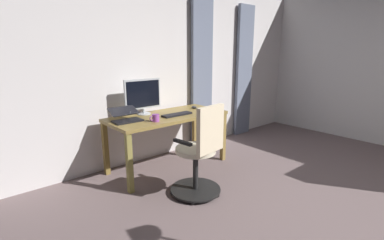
{
  "coord_description": "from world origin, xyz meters",
  "views": [
    {
      "loc": [
        2.57,
        0.5,
        1.53
      ],
      "look_at": [
        0.62,
        -1.79,
        0.79
      ],
      "focal_mm": 25.66,
      "sensor_mm": 36.0,
      "label": 1
    }
  ],
  "objects_px": {
    "office_chair": "(200,155)",
    "computer_keyboard": "(177,114)",
    "desk": "(168,121)",
    "computer_monitor": "(143,95)",
    "laptop": "(126,117)",
    "mug_coffee": "(155,118)",
    "computer_mouse": "(194,107)"
  },
  "relations": [
    {
      "from": "computer_monitor",
      "to": "office_chair",
      "type": "bearing_deg",
      "value": 91.56
    },
    {
      "from": "computer_monitor",
      "to": "laptop",
      "type": "xyz_separation_m",
      "value": [
        0.36,
        0.19,
        -0.21
      ]
    },
    {
      "from": "desk",
      "to": "computer_monitor",
      "type": "distance_m",
      "value": 0.47
    },
    {
      "from": "computer_keyboard",
      "to": "desk",
      "type": "bearing_deg",
      "value": -56.06
    },
    {
      "from": "desk",
      "to": "computer_keyboard",
      "type": "xyz_separation_m",
      "value": [
        -0.07,
        0.11,
        0.1
      ]
    },
    {
      "from": "desk",
      "to": "laptop",
      "type": "height_order",
      "value": "laptop"
    },
    {
      "from": "desk",
      "to": "computer_mouse",
      "type": "distance_m",
      "value": 0.56
    },
    {
      "from": "computer_monitor",
      "to": "mug_coffee",
      "type": "bearing_deg",
      "value": 77.08
    },
    {
      "from": "desk",
      "to": "mug_coffee",
      "type": "height_order",
      "value": "mug_coffee"
    },
    {
      "from": "desk",
      "to": "computer_mouse",
      "type": "bearing_deg",
      "value": -171.07
    },
    {
      "from": "computer_monitor",
      "to": "computer_keyboard",
      "type": "relative_size",
      "value": 1.24
    },
    {
      "from": "laptop",
      "to": "computer_keyboard",
      "type": "bearing_deg",
      "value": 168.37
    },
    {
      "from": "desk",
      "to": "laptop",
      "type": "distance_m",
      "value": 0.59
    },
    {
      "from": "desk",
      "to": "computer_monitor",
      "type": "relative_size",
      "value": 3.0
    },
    {
      "from": "desk",
      "to": "computer_mouse",
      "type": "height_order",
      "value": "computer_mouse"
    },
    {
      "from": "computer_monitor",
      "to": "computer_keyboard",
      "type": "bearing_deg",
      "value": 130.24
    },
    {
      "from": "computer_keyboard",
      "to": "laptop",
      "type": "height_order",
      "value": "laptop"
    },
    {
      "from": "computer_keyboard",
      "to": "laptop",
      "type": "relative_size",
      "value": 1.23
    },
    {
      "from": "office_chair",
      "to": "computer_monitor",
      "type": "height_order",
      "value": "computer_monitor"
    },
    {
      "from": "desk",
      "to": "computer_mouse",
      "type": "xyz_separation_m",
      "value": [
        -0.54,
        -0.08,
        0.1
      ]
    },
    {
      "from": "computer_monitor",
      "to": "mug_coffee",
      "type": "height_order",
      "value": "computer_monitor"
    },
    {
      "from": "computer_keyboard",
      "to": "mug_coffee",
      "type": "relative_size",
      "value": 3.33
    },
    {
      "from": "desk",
      "to": "computer_keyboard",
      "type": "bearing_deg",
      "value": 123.94
    },
    {
      "from": "laptop",
      "to": "desk",
      "type": "bearing_deg",
      "value": 177.37
    },
    {
      "from": "office_chair",
      "to": "mug_coffee",
      "type": "relative_size",
      "value": 8.03
    },
    {
      "from": "computer_monitor",
      "to": "computer_keyboard",
      "type": "height_order",
      "value": "computer_monitor"
    },
    {
      "from": "office_chair",
      "to": "mug_coffee",
      "type": "height_order",
      "value": "office_chair"
    },
    {
      "from": "laptop",
      "to": "office_chair",
      "type": "bearing_deg",
      "value": 114.88
    },
    {
      "from": "office_chair",
      "to": "laptop",
      "type": "xyz_separation_m",
      "value": [
        0.39,
        -0.89,
        0.31
      ]
    },
    {
      "from": "office_chair",
      "to": "mug_coffee",
      "type": "xyz_separation_m",
      "value": [
        0.13,
        -0.65,
        0.31
      ]
    },
    {
      "from": "computer_monitor",
      "to": "laptop",
      "type": "bearing_deg",
      "value": 28.56
    },
    {
      "from": "office_chair",
      "to": "computer_keyboard",
      "type": "bearing_deg",
      "value": 63.56
    }
  ]
}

